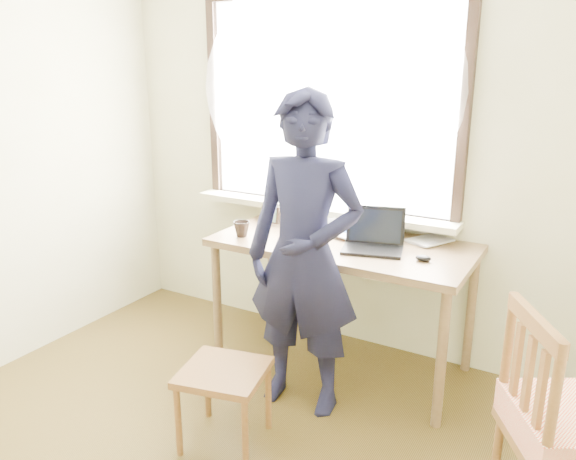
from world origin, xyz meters
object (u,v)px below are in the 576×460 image
Objects in this scene: work_chair at (224,381)px; mug_dark at (242,229)px; side_chair at (569,429)px; person at (304,256)px; desk at (343,255)px; laptop at (374,239)px; mug_white at (328,223)px.

mug_dark is at bearing 117.89° from work_chair.
mug_dark is 0.10× the size of side_chair.
work_chair is 0.27× the size of person.
desk is 0.25m from laptop.
person reaches higher than side_chair.
mug_dark is (-0.40, -0.38, 0.00)m from mug_white.
person is (-0.22, -0.44, -0.01)m from laptop.
work_chair is at bearing -111.98° from laptop.
side_chair reaches higher than mug_white.
work_chair is 0.48× the size of side_chair.
side_chair is at bearing 5.88° from work_chair.
person reaches higher than desk.
laptop reaches higher than desk.
mug_white reaches higher than work_chair.
laptop is 0.83× the size of work_chair.
mug_white is 0.56m from mug_dark.
mug_dark is 2.04m from side_chair.
work_chair is at bearing -114.39° from person.
desk is at bearing 170.91° from laptop.
work_chair is at bearing -100.38° from desk.
mug_white is (-0.39, 0.19, -0.01)m from laptop.
mug_dark is at bearing -136.42° from mug_white.
laptop is 1.16m from work_chair.
mug_white reaches higher than desk.
desk is 3.22× the size of work_chair.
mug_dark is at bearing -159.35° from desk.
desk is at bearing 20.65° from mug_dark.
laptop is 0.44m from mug_white.
laptop is 0.23× the size of person.
work_chair is (-0.39, -0.96, -0.53)m from laptop.
person is (-0.01, -0.47, 0.13)m from desk.
desk is 0.49m from person.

